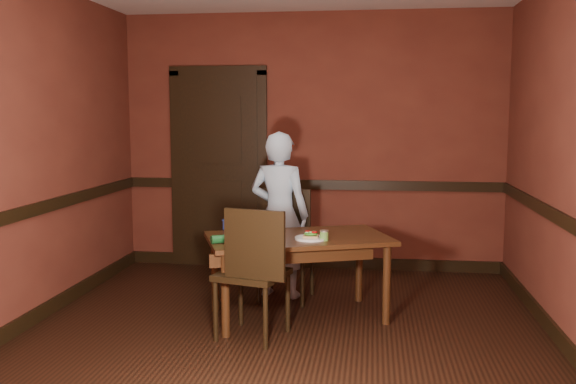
% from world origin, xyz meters
% --- Properties ---
extents(floor, '(4.00, 4.50, 0.01)m').
position_xyz_m(floor, '(0.00, 0.00, 0.00)').
color(floor, black).
rests_on(floor, ground).
extents(wall_back, '(4.00, 0.02, 2.70)m').
position_xyz_m(wall_back, '(0.00, 2.25, 1.35)').
color(wall_back, '#58251A').
rests_on(wall_back, ground).
extents(wall_front, '(4.00, 0.02, 2.70)m').
position_xyz_m(wall_front, '(0.00, -2.25, 1.35)').
color(wall_front, '#58251A').
rests_on(wall_front, ground).
extents(wall_left, '(0.02, 4.50, 2.70)m').
position_xyz_m(wall_left, '(-2.00, 0.00, 1.35)').
color(wall_left, '#58251A').
rests_on(wall_left, ground).
extents(dado_back, '(4.00, 0.03, 0.10)m').
position_xyz_m(dado_back, '(0.00, 2.23, 0.90)').
color(dado_back, black).
rests_on(dado_back, ground).
extents(dado_left, '(0.03, 4.50, 0.10)m').
position_xyz_m(dado_left, '(-1.99, 0.00, 0.90)').
color(dado_left, black).
rests_on(dado_left, ground).
extents(dado_right, '(0.03, 4.50, 0.10)m').
position_xyz_m(dado_right, '(1.99, 0.00, 0.90)').
color(dado_right, black).
rests_on(dado_right, ground).
extents(baseboard_back, '(4.00, 0.03, 0.12)m').
position_xyz_m(baseboard_back, '(0.00, 2.23, 0.06)').
color(baseboard_back, black).
rests_on(baseboard_back, ground).
extents(baseboard_left, '(0.03, 4.50, 0.12)m').
position_xyz_m(baseboard_left, '(-1.99, 0.00, 0.06)').
color(baseboard_left, black).
rests_on(baseboard_left, ground).
extents(baseboard_right, '(0.03, 4.50, 0.12)m').
position_xyz_m(baseboard_right, '(1.99, 0.00, 0.06)').
color(baseboard_right, black).
rests_on(baseboard_right, ground).
extents(door, '(1.05, 0.07, 2.20)m').
position_xyz_m(door, '(-1.00, 2.22, 1.09)').
color(door, black).
rests_on(door, ground).
extents(dining_table, '(1.62, 1.26, 0.67)m').
position_xyz_m(dining_table, '(0.06, 0.53, 0.34)').
color(dining_table, '#341C0D').
rests_on(dining_table, floor).
extents(chair_far, '(0.50, 0.50, 0.97)m').
position_xyz_m(chair_far, '(-0.11, 1.03, 0.48)').
color(chair_far, black).
rests_on(chair_far, floor).
extents(chair_near, '(0.57, 0.57, 0.99)m').
position_xyz_m(chair_near, '(-0.22, 0.03, 0.49)').
color(chair_near, black).
rests_on(chair_near, floor).
extents(person, '(0.61, 0.46, 1.49)m').
position_xyz_m(person, '(-0.18, 1.13, 0.75)').
color(person, '#A2C0D8').
rests_on(person, floor).
extents(sandwich_plate, '(0.25, 0.25, 0.06)m').
position_xyz_m(sandwich_plate, '(0.17, 0.42, 0.69)').
color(sandwich_plate, silver).
rests_on(sandwich_plate, dining_table).
extents(sauce_jar, '(0.07, 0.07, 0.08)m').
position_xyz_m(sauce_jar, '(0.28, 0.38, 0.71)').
color(sauce_jar, '#60963D').
rests_on(sauce_jar, dining_table).
extents(cheese_saucer, '(0.15, 0.15, 0.05)m').
position_xyz_m(cheese_saucer, '(-0.37, 0.60, 0.69)').
color(cheese_saucer, silver).
rests_on(cheese_saucer, dining_table).
extents(food_tub, '(0.22, 0.17, 0.09)m').
position_xyz_m(food_tub, '(-0.50, 0.78, 0.71)').
color(food_tub, '#2A47B1').
rests_on(food_tub, dining_table).
extents(wrapped_veg, '(0.23, 0.17, 0.06)m').
position_xyz_m(wrapped_veg, '(-0.46, 0.20, 0.70)').
color(wrapped_veg, '#13441E').
rests_on(wrapped_veg, dining_table).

